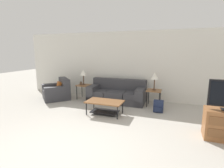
% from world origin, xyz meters
% --- Properties ---
extents(ground_plane, '(24.00, 24.00, 0.00)m').
position_xyz_m(ground_plane, '(0.00, 0.00, 0.00)').
color(ground_plane, '#B2ADA3').
extents(wall_back, '(8.92, 0.06, 2.60)m').
position_xyz_m(wall_back, '(0.00, 4.29, 1.30)').
color(wall_back, silver).
rests_on(wall_back, ground_plane).
extents(couch, '(2.09, 0.96, 0.82)m').
position_xyz_m(couch, '(-0.17, 3.70, 0.29)').
color(couch, '#38383D').
rests_on(couch, ground_plane).
extents(armchair, '(1.36, 1.36, 0.80)m').
position_xyz_m(armchair, '(-2.50, 3.25, 0.29)').
color(armchair, '#38383D').
rests_on(armchair, ground_plane).
extents(coffee_table, '(1.08, 0.62, 0.41)m').
position_xyz_m(coffee_table, '(-0.09, 2.31, 0.30)').
color(coffee_table, brown).
rests_on(coffee_table, ground_plane).
extents(side_table_left, '(0.48, 0.48, 0.56)m').
position_xyz_m(side_table_left, '(-1.52, 3.61, 0.50)').
color(side_table_left, brown).
rests_on(side_table_left, ground_plane).
extents(side_table_right, '(0.48, 0.48, 0.56)m').
position_xyz_m(side_table_right, '(1.18, 3.61, 0.50)').
color(side_table_right, brown).
rests_on(side_table_right, ground_plane).
extents(table_lamp_left, '(0.25, 0.25, 0.59)m').
position_xyz_m(table_lamp_left, '(-1.52, 3.61, 1.02)').
color(table_lamp_left, '#472D1E').
rests_on(table_lamp_left, side_table_left).
extents(table_lamp_right, '(0.25, 0.25, 0.59)m').
position_xyz_m(table_lamp_right, '(1.18, 3.61, 1.02)').
color(table_lamp_right, '#472D1E').
rests_on(table_lamp_right, side_table_right).
extents(backpack, '(0.29, 0.24, 0.37)m').
position_xyz_m(backpack, '(1.40, 3.04, 0.18)').
color(backpack, '#1E2847').
rests_on(backpack, ground_plane).
extents(picture_frame, '(0.10, 0.04, 0.13)m').
position_xyz_m(picture_frame, '(-1.60, 3.54, 0.63)').
color(picture_frame, '#4C3828').
rests_on(picture_frame, side_table_left).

